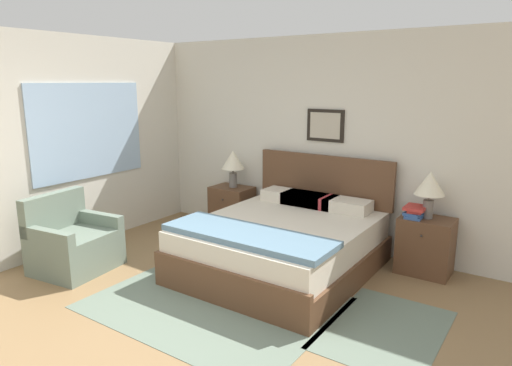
% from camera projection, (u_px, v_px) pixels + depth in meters
% --- Properties ---
extents(ground_plane, '(16.00, 16.00, 0.00)m').
position_uv_depth(ground_plane, '(131.00, 358.00, 3.45)').
color(ground_plane, olive).
extents(wall_back, '(7.28, 0.09, 2.60)m').
position_uv_depth(wall_back, '(322.00, 142.00, 5.70)').
color(wall_back, beige).
rests_on(wall_back, ground_plane).
extents(wall_left, '(0.08, 5.52, 2.60)m').
position_uv_depth(wall_left, '(90.00, 141.00, 5.77)').
color(wall_left, beige).
rests_on(wall_left, ground_plane).
extents(area_rug_main, '(2.18, 1.69, 0.01)m').
position_uv_depth(area_rug_main, '(214.00, 303.00, 4.30)').
color(area_rug_main, slate).
rests_on(area_rug_main, ground_plane).
extents(area_rug_bedside, '(0.91, 1.29, 0.01)m').
position_uv_depth(area_rug_bedside, '(385.00, 329.00, 3.84)').
color(area_rug_bedside, slate).
rests_on(area_rug_bedside, ground_plane).
extents(bed, '(1.78, 2.05, 1.16)m').
position_uv_depth(bed, '(283.00, 242.00, 5.00)').
color(bed, brown).
rests_on(bed, ground_plane).
extents(armchair, '(0.81, 0.88, 0.84)m').
position_uv_depth(armchair, '(73.00, 244.00, 5.03)').
color(armchair, slate).
rests_on(armchair, ground_plane).
extents(nightstand_near_window, '(0.55, 0.42, 0.62)m').
position_uv_depth(nightstand_near_window, '(232.00, 209.00, 6.36)').
color(nightstand_near_window, brown).
rests_on(nightstand_near_window, ground_plane).
extents(nightstand_by_door, '(0.55, 0.42, 0.62)m').
position_uv_depth(nightstand_by_door, '(425.00, 246.00, 4.92)').
color(nightstand_by_door, brown).
rests_on(nightstand_by_door, ground_plane).
extents(table_lamp_near_window, '(0.32, 0.32, 0.51)m').
position_uv_depth(table_lamp_near_window, '(233.00, 161.00, 6.22)').
color(table_lamp_near_window, slate).
rests_on(table_lamp_near_window, nightstand_near_window).
extents(table_lamp_by_door, '(0.32, 0.32, 0.51)m').
position_uv_depth(table_lamp_by_door, '(430.00, 185.00, 4.79)').
color(table_lamp_by_door, slate).
rests_on(table_lamp_by_door, nightstand_by_door).
extents(book_thick_bottom, '(0.17, 0.26, 0.03)m').
position_uv_depth(book_thick_bottom, '(415.00, 216.00, 4.89)').
color(book_thick_bottom, '#335693').
rests_on(book_thick_bottom, nightstand_by_door).
extents(book_hardcover_middle, '(0.22, 0.27, 0.03)m').
position_uv_depth(book_hardcover_middle, '(415.00, 213.00, 4.88)').
color(book_hardcover_middle, '#335693').
rests_on(book_hardcover_middle, book_thick_bottom).
extents(book_novel_upper, '(0.17, 0.23, 0.03)m').
position_uv_depth(book_novel_upper, '(415.00, 211.00, 4.88)').
color(book_novel_upper, '#B7332D').
rests_on(book_novel_upper, book_hardcover_middle).
extents(book_slim_near_top, '(0.22, 0.26, 0.03)m').
position_uv_depth(book_slim_near_top, '(416.00, 208.00, 4.87)').
color(book_slim_near_top, '#B7332D').
rests_on(book_slim_near_top, book_novel_upper).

